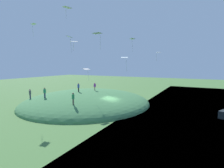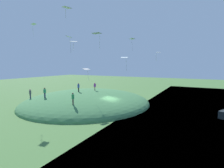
# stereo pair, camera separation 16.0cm
# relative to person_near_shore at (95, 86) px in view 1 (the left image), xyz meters

# --- Properties ---
(ground_plane) EXTENTS (160.00, 160.00, 0.00)m
(ground_plane) POSITION_rel_person_near_shore_xyz_m (-5.86, 4.06, -3.38)
(ground_plane) COLOR #497439
(grass_hill) EXTENTS (24.61, 25.99, 4.79)m
(grass_hill) POSITION_rel_person_near_shore_xyz_m (0.93, 1.49, -3.38)
(grass_hill) COLOR #417A46
(grass_hill) RESTS_ON ground_plane
(person_near_shore) EXTENTS (0.60, 0.60, 1.63)m
(person_near_shore) POSITION_rel_person_near_shore_xyz_m (0.00, 0.00, 0.00)
(person_near_shore) COLOR brown
(person_near_shore) RESTS_ON grass_hill
(person_watching_kites) EXTENTS (0.43, 0.43, 1.82)m
(person_watching_kites) POSITION_rel_person_near_shore_xyz_m (9.06, 8.23, -0.92)
(person_watching_kites) COLOR #1E2348
(person_watching_kites) RESTS_ON grass_hill
(person_on_hilltop) EXTENTS (0.54, 0.54, 1.79)m
(person_on_hilltop) POSITION_rel_person_near_shore_xyz_m (-2.58, 9.70, -0.52)
(person_on_hilltop) COLOR brown
(person_on_hilltop) RESTS_ON grass_hill
(person_walking_path) EXTENTS (0.55, 0.55, 1.73)m
(person_walking_path) POSITION_rel_person_near_shore_xyz_m (1.81, 2.97, 0.08)
(person_walking_path) COLOR black
(person_walking_path) RESTS_ON grass_hill
(person_with_child) EXTENTS (0.50, 0.50, 1.77)m
(person_with_child) POSITION_rel_person_near_shore_xyz_m (4.99, 8.35, -0.40)
(person_with_child) COLOR #2C3753
(person_with_child) RESTS_ON grass_hill
(kite_1) EXTENTS (0.81, 0.65, 1.50)m
(kite_1) POSITION_rel_person_near_shore_xyz_m (-12.70, 0.05, 6.21)
(kite_1) COLOR white
(kite_2) EXTENTS (0.94, 1.06, 2.04)m
(kite_2) POSITION_rel_person_near_shore_xyz_m (-4.79, 12.67, 7.52)
(kite_2) COLOR white
(kite_3) EXTENTS (1.28, 1.07, 2.31)m
(kite_3) POSITION_rel_person_near_shore_xyz_m (-8.16, 3.53, 5.29)
(kite_3) COLOR white
(kite_4) EXTENTS (0.96, 1.21, 1.46)m
(kite_4) POSITION_rel_person_near_shore_xyz_m (-3.81, 11.86, 11.41)
(kite_4) COLOR silver
(kite_5) EXTENTS (0.95, 1.14, 2.24)m
(kite_5) POSITION_rel_person_near_shore_xyz_m (6.89, 8.45, 11.13)
(kite_5) COLOR silver
(kite_6) EXTENTS (1.09, 1.33, 2.02)m
(kite_6) POSITION_rel_person_near_shore_xyz_m (-2.38, 5.98, 3.46)
(kite_6) COLOR white
(kite_8) EXTENTS (1.13, 1.08, 2.10)m
(kite_8) POSITION_rel_person_near_shore_xyz_m (-9.30, 3.17, 8.21)
(kite_8) COLOR white
(kite_9) EXTENTS (1.03, 0.75, 1.77)m
(kite_9) POSITION_rel_person_near_shore_xyz_m (-8.90, 12.76, 7.62)
(kite_9) COLOR white
(kite_10) EXTENTS (1.12, 1.11, 1.30)m
(kite_10) POSITION_rel_person_near_shore_xyz_m (-4.12, 11.04, 7.26)
(kite_10) COLOR white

